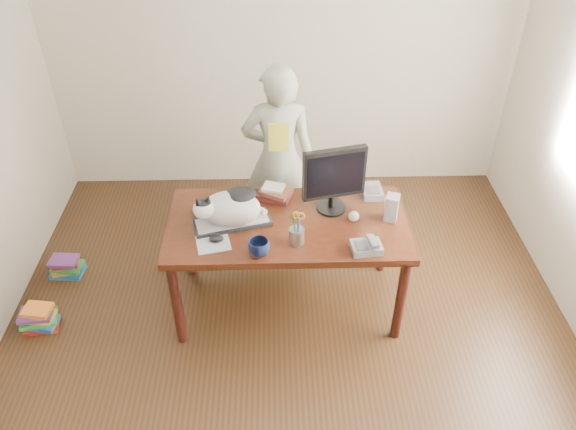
# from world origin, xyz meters

# --- Properties ---
(room) EXTENTS (4.50, 4.50, 4.50)m
(room) POSITION_xyz_m (0.00, 0.00, 1.35)
(room) COLOR black
(room) RESTS_ON ground
(desk) EXTENTS (1.60, 0.80, 0.75)m
(desk) POSITION_xyz_m (0.00, 0.68, 0.60)
(desk) COLOR black
(desk) RESTS_ON ground
(keyboard) EXTENTS (0.54, 0.31, 0.03)m
(keyboard) POSITION_xyz_m (-0.37, 0.59, 0.76)
(keyboard) COLOR black
(keyboard) RESTS_ON desk
(cat) EXTENTS (0.49, 0.34, 0.28)m
(cat) POSITION_xyz_m (-0.38, 0.58, 0.89)
(cat) COLOR silver
(cat) RESTS_ON keyboard
(monitor) EXTENTS (0.42, 0.25, 0.48)m
(monitor) POSITION_xyz_m (0.31, 0.73, 1.02)
(monitor) COLOR black
(monitor) RESTS_ON desk
(pen_cup) EXTENTS (0.12, 0.12, 0.25)m
(pen_cup) POSITION_xyz_m (0.05, 0.39, 0.82)
(pen_cup) COLOR gray
(pen_cup) RESTS_ON desk
(mousepad) EXTENTS (0.24, 0.23, 0.00)m
(mousepad) POSITION_xyz_m (-0.48, 0.40, 0.75)
(mousepad) COLOR #ADB1B9
(mousepad) RESTS_ON desk
(mouse) EXTENTS (0.11, 0.08, 0.04)m
(mouse) POSITION_xyz_m (-0.46, 0.42, 0.77)
(mouse) COLOR black
(mouse) RESTS_ON mousepad
(coffee_mug) EXTENTS (0.18, 0.18, 0.10)m
(coffee_mug) POSITION_xyz_m (-0.19, 0.29, 0.80)
(coffee_mug) COLOR black
(coffee_mug) RESTS_ON desk
(phone) EXTENTS (0.20, 0.17, 0.09)m
(phone) POSITION_xyz_m (0.48, 0.31, 0.78)
(phone) COLOR slate
(phone) RESTS_ON desk
(speaker) EXTENTS (0.11, 0.11, 0.19)m
(speaker) POSITION_xyz_m (0.69, 0.62, 0.84)
(speaker) COLOR #9B9B9E
(speaker) RESTS_ON desk
(baseball) EXTENTS (0.07, 0.07, 0.07)m
(baseball) POSITION_xyz_m (0.44, 0.61, 0.79)
(baseball) COLOR beige
(baseball) RESTS_ON desk
(book_stack) EXTENTS (0.27, 0.24, 0.09)m
(book_stack) POSITION_xyz_m (-0.08, 0.89, 0.79)
(book_stack) COLOR #441215
(book_stack) RESTS_ON desk
(calculator) EXTENTS (0.15, 0.19, 0.06)m
(calculator) POSITION_xyz_m (0.60, 0.91, 0.78)
(calculator) COLOR slate
(calculator) RESTS_ON desk
(person) EXTENTS (0.57, 0.38, 1.54)m
(person) POSITION_xyz_m (-0.05, 1.38, 0.77)
(person) COLOR beige
(person) RESTS_ON ground
(held_book) EXTENTS (0.15, 0.09, 0.20)m
(held_book) POSITION_xyz_m (-0.05, 1.21, 1.05)
(held_book) COLOR gold
(held_book) RESTS_ON person
(book_pile_a) EXTENTS (0.27, 0.22, 0.18)m
(book_pile_a) POSITION_xyz_m (-1.75, 0.40, 0.09)
(book_pile_a) COLOR maroon
(book_pile_a) RESTS_ON ground
(book_pile_b) EXTENTS (0.26, 0.20, 0.15)m
(book_pile_b) POSITION_xyz_m (-1.72, 0.95, 0.07)
(book_pile_b) COLOR #184F91
(book_pile_b) RESTS_ON ground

